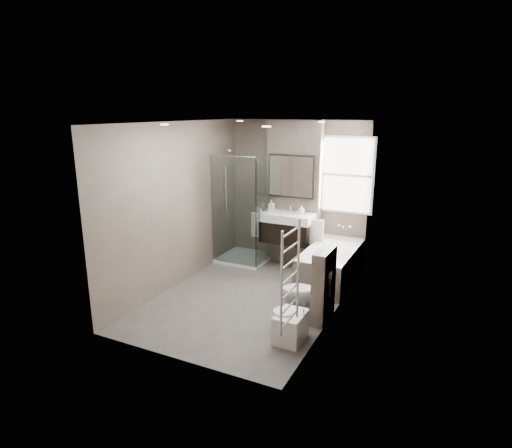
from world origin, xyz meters
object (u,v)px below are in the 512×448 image
Objects in this scene: vanity at (287,227)px; bidet at (290,326)px; bathtub at (331,263)px; toilet at (306,293)px.

bidet is at bearing -66.84° from vanity.
toilet is (0.05, -1.37, 0.04)m from bathtub.
bathtub is at bearing -19.37° from vanity.
toilet is 0.69m from bidet.
toilet is at bearing -60.29° from vanity.
vanity is 2.64m from bidet.
bathtub reaches higher than bidet.
bathtub is 2.27× the size of toilet.
vanity is 1.35× the size of toilet.
vanity is 2.00m from toilet.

